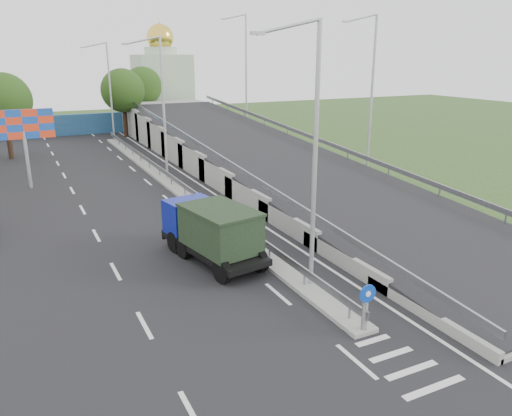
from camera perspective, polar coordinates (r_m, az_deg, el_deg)
ground at (r=16.37m, az=17.09°, el=-17.22°), size 160.00×160.00×0.00m
road_surface at (r=31.59m, az=-12.69°, el=0.10°), size 26.00×90.00×0.04m
median at (r=36.03m, az=-9.63°, el=2.55°), size 1.00×44.00×0.20m
overpass_ramp at (r=38.40m, az=1.06°, el=6.22°), size 10.00×50.00×3.50m
median_guardrail at (r=35.87m, az=-9.68°, el=3.55°), size 0.09×44.00×0.71m
sign_bollard at (r=17.22m, az=12.42°, el=-10.99°), size 0.64×0.23×1.67m
lamp_post_near at (r=18.68m, az=6.32°, el=7.09°), size 2.74×0.18×10.08m
lamp_post_mid at (r=36.99m, az=-10.83°, el=11.85°), size 2.74×0.18×10.08m
lamp_post_far at (r=56.46m, az=-16.54°, el=13.20°), size 2.74×0.18×10.08m
blue_wall at (r=62.26m, az=-20.94°, el=8.81°), size 30.00×0.50×2.40m
church at (r=72.36m, az=-10.64°, el=13.92°), size 7.00×7.00×13.80m
billboard at (r=37.81m, az=-25.07°, el=8.19°), size 4.00×0.24×5.50m
tree_left_mid at (r=49.64m, az=-26.91°, el=10.89°), size 4.80×4.80×7.60m
tree_median_far at (r=58.82m, az=-15.00°, el=12.83°), size 4.80×4.80×7.60m
tree_ramp_far at (r=66.51m, az=-12.81°, el=13.42°), size 4.80×4.80×7.60m
dump_truck at (r=22.62m, az=-5.12°, el=-2.47°), size 3.20×6.30×2.65m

